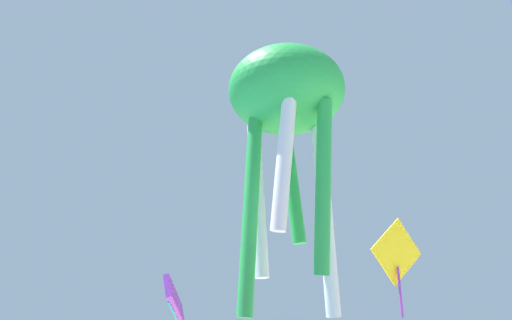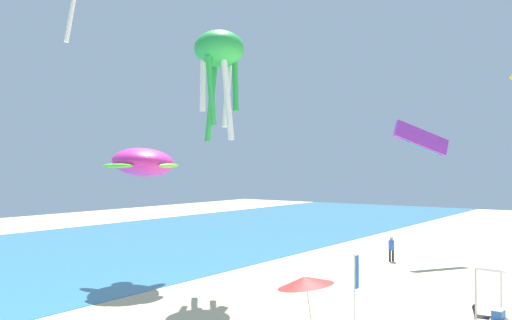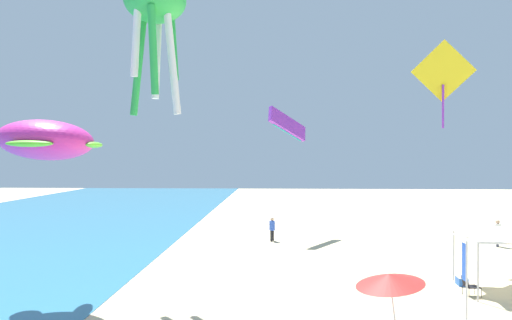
% 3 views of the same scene
% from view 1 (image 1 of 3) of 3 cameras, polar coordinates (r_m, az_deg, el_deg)
% --- Properties ---
extents(kite_parafoil_purple, '(3.41, 2.82, 2.51)m').
position_cam_1_polar(kite_parafoil_purple, '(24.82, -9.93, -16.74)').
color(kite_parafoil_purple, purple).
extents(kite_octopus_green, '(2.67, 2.67, 5.92)m').
position_cam_1_polar(kite_octopus_green, '(10.69, 3.78, 6.85)').
color(kite_octopus_green, green).
extents(kite_diamond_yellow, '(0.81, 3.42, 4.96)m').
position_cam_1_polar(kite_diamond_yellow, '(25.64, 16.84, -11.10)').
color(kite_diamond_yellow, yellow).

